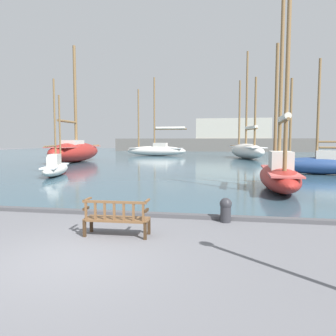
% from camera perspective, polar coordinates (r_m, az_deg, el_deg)
% --- Properties ---
extents(ground_plane, '(160.00, 160.00, 0.00)m').
position_cam_1_polar(ground_plane, '(7.14, -16.66, -14.86)').
color(ground_plane, slate).
extents(harbor_water, '(100.00, 80.00, 0.08)m').
position_cam_1_polar(harbor_water, '(50.13, 6.69, 2.16)').
color(harbor_water, '#385666').
rests_on(harbor_water, ground).
extents(quay_edge_kerb, '(40.00, 0.30, 0.12)m').
position_cam_1_polar(quay_edge_kerb, '(10.56, -7.11, -7.88)').
color(quay_edge_kerb, '#4C4C50').
rests_on(quay_edge_kerb, ground).
extents(park_bench, '(1.62, 0.57, 0.92)m').
position_cam_1_polar(park_bench, '(8.31, -8.95, -8.50)').
color(park_bench, '#3D2A19').
rests_on(park_bench, ground).
extents(sailboat_nearest_port, '(3.53, 12.70, 12.13)m').
position_cam_1_polar(sailboat_nearest_port, '(36.16, -15.84, 2.90)').
color(sailboat_nearest_port, maroon).
rests_on(sailboat_nearest_port, harbor_water).
extents(sailboat_nearest_starboard, '(1.91, 7.70, 9.77)m').
position_cam_1_polar(sailboat_nearest_starboard, '(16.03, 18.79, -0.56)').
color(sailboat_nearest_starboard, maroon).
rests_on(sailboat_nearest_starboard, harbor_water).
extents(sailboat_mid_starboard, '(9.09, 2.69, 11.38)m').
position_cam_1_polar(sailboat_mid_starboard, '(48.37, -2.06, 3.32)').
color(sailboat_mid_starboard, silver).
rests_on(sailboat_mid_starboard, harbor_water).
extents(sailboat_outer_starboard, '(2.52, 5.13, 6.23)m').
position_cam_1_polar(sailboat_outer_starboard, '(22.52, -19.00, 0.16)').
color(sailboat_outer_starboard, silver).
rests_on(sailboat_outer_starboard, harbor_water).
extents(sailboat_distant_harbor, '(5.10, 12.29, 13.22)m').
position_cam_1_polar(sailboat_distant_harbor, '(42.26, 13.50, 3.20)').
color(sailboat_distant_harbor, silver).
rests_on(sailboat_distant_harbor, harbor_water).
extents(sailboat_outer_port, '(6.48, 2.74, 7.69)m').
position_cam_1_polar(sailboat_outer_port, '(24.39, 24.85, 0.77)').
color(sailboat_outer_port, navy).
rests_on(sailboat_outer_port, harbor_water).
extents(mooring_bollard, '(0.35, 0.35, 0.71)m').
position_cam_1_polar(mooring_bollard, '(9.73, 10.01, -7.00)').
color(mooring_bollard, '#2D2D33').
rests_on(mooring_bollard, ground).
extents(far_breakwater, '(40.76, 2.40, 6.78)m').
position_cam_1_polar(far_breakwater, '(67.99, 8.78, 4.85)').
color(far_breakwater, '#66605B').
rests_on(far_breakwater, ground).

